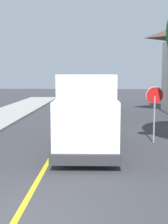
# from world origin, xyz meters

# --- Properties ---
(centre_line_yellow) EXTENTS (0.16, 56.00, 0.01)m
(centre_line_yellow) POSITION_xyz_m (0.00, 10.00, 0.00)
(centre_line_yellow) COLOR gold
(centre_line_yellow) RESTS_ON ground
(box_truck) EXTENTS (2.56, 7.23, 3.20)m
(box_truck) POSITION_xyz_m (1.33, 7.43, 1.77)
(box_truck) COLOR white
(box_truck) RESTS_ON ground
(parked_car_near) EXTENTS (1.86, 4.42, 1.67)m
(parked_car_near) POSITION_xyz_m (1.84, 14.73, 0.79)
(parked_car_near) COLOR #B7B7BC
(parked_car_near) RESTS_ON ground
(parked_car_mid) EXTENTS (1.88, 4.43, 1.67)m
(parked_car_mid) POSITION_xyz_m (2.35, 20.97, 0.79)
(parked_car_mid) COLOR #4C564C
(parked_car_mid) RESTS_ON ground
(parked_car_far) EXTENTS (1.86, 4.42, 1.67)m
(parked_car_far) POSITION_xyz_m (2.43, 27.66, 0.79)
(parked_car_far) COLOR #2D4793
(parked_car_far) RESTS_ON ground
(stop_sign) EXTENTS (0.80, 0.10, 2.65)m
(stop_sign) POSITION_xyz_m (4.47, 8.04, 1.86)
(stop_sign) COLOR gray
(stop_sign) RESTS_ON ground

